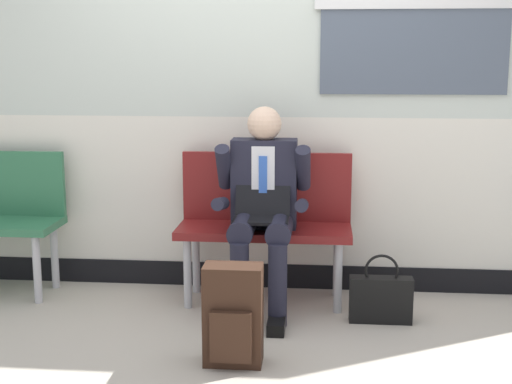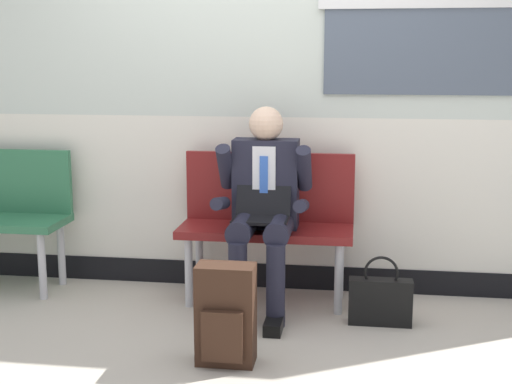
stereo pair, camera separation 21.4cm
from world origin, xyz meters
name	(u,v)px [view 1 (the left image)]	position (x,y,z in m)	size (l,w,h in m)	color
ground_plane	(247,324)	(0.00, 0.00, 0.00)	(18.00, 18.00, 0.00)	#B2A899
station_wall	(261,69)	(0.01, 0.74, 1.46)	(5.39, 0.17, 2.93)	beige
bench_with_person	(265,216)	(0.07, 0.47, 0.54)	(1.08, 0.42, 0.93)	maroon
person_seated	(263,204)	(0.07, 0.27, 0.66)	(0.57, 0.70, 1.24)	#1E1E2D
backpack	(233,316)	(-0.01, -0.54, 0.25)	(0.29, 0.20, 0.52)	#331E14
handbag	(381,298)	(0.78, 0.11, 0.15)	(0.37, 0.10, 0.41)	black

